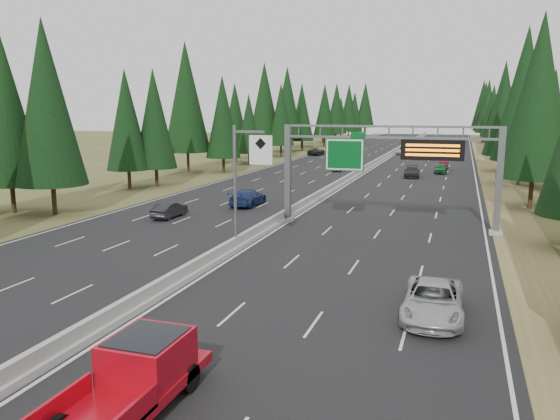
# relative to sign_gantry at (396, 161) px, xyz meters

# --- Properties ---
(road) EXTENTS (32.00, 260.00, 0.08)m
(road) POSITION_rel_sign_gantry_xyz_m (-8.92, 45.12, -5.23)
(road) COLOR black
(road) RESTS_ON ground
(shoulder_right) EXTENTS (3.60, 260.00, 0.06)m
(shoulder_right) POSITION_rel_sign_gantry_xyz_m (8.88, 45.12, -5.24)
(shoulder_right) COLOR olive
(shoulder_right) RESTS_ON ground
(shoulder_left) EXTENTS (3.60, 260.00, 0.06)m
(shoulder_left) POSITION_rel_sign_gantry_xyz_m (-26.72, 45.12, -5.24)
(shoulder_left) COLOR #505226
(shoulder_left) RESTS_ON ground
(median_barrier) EXTENTS (0.70, 260.00, 0.85)m
(median_barrier) POSITION_rel_sign_gantry_xyz_m (-8.92, 45.12, -4.85)
(median_barrier) COLOR #989893
(median_barrier) RESTS_ON road
(sign_gantry) EXTENTS (16.75, 0.98, 7.80)m
(sign_gantry) POSITION_rel_sign_gantry_xyz_m (0.00, 0.00, 0.00)
(sign_gantry) COLOR slate
(sign_gantry) RESTS_ON road
(hov_sign_pole) EXTENTS (2.80, 0.50, 8.00)m
(hov_sign_pole) POSITION_rel_sign_gantry_xyz_m (-8.33, -9.92, -0.54)
(hov_sign_pole) COLOR slate
(hov_sign_pole) RESTS_ON road
(tree_row_right) EXTENTS (11.84, 240.15, 18.99)m
(tree_row_right) POSITION_rel_sign_gantry_xyz_m (12.60, 42.20, 3.99)
(tree_row_right) COLOR black
(tree_row_right) RESTS_ON ground
(tree_row_left) EXTENTS (11.96, 241.64, 18.84)m
(tree_row_left) POSITION_rel_sign_gantry_xyz_m (-30.87, 38.97, 4.04)
(tree_row_left) COLOR black
(tree_row_left) RESTS_ON ground
(silver_minivan) EXTENTS (2.62, 5.53, 1.53)m
(silver_minivan) POSITION_rel_sign_gantry_xyz_m (3.80, -17.98, -4.43)
(silver_minivan) COLOR #B3B3B8
(silver_minivan) RESTS_ON road
(red_pickup) EXTENTS (2.28, 6.40, 2.08)m
(red_pickup) POSITION_rel_sign_gantry_xyz_m (-4.24, -28.36, -4.03)
(red_pickup) COLOR black
(red_pickup) RESTS_ON road
(car_ahead_green) EXTENTS (1.77, 4.14, 1.39)m
(car_ahead_green) POSITION_rel_sign_gantry_xyz_m (1.91, 39.78, -4.49)
(car_ahead_green) COLOR #17652A
(car_ahead_green) RESTS_ON road
(car_ahead_dkred) EXTENTS (1.54, 3.96, 1.29)m
(car_ahead_dkred) POSITION_rel_sign_gantry_xyz_m (2.07, 44.38, -4.55)
(car_ahead_dkred) COLOR #4C0A1A
(car_ahead_dkred) RESTS_ON road
(car_ahead_dkgrey) EXTENTS (2.39, 5.09, 1.44)m
(car_ahead_dkgrey) POSITION_rel_sign_gantry_xyz_m (-1.64, 33.85, -4.47)
(car_ahead_dkgrey) COLOR black
(car_ahead_dkgrey) RESTS_ON road
(car_ahead_white) EXTENTS (2.75, 5.72, 1.57)m
(car_ahead_white) POSITION_rel_sign_gantry_xyz_m (-6.77, 73.19, -4.40)
(car_ahead_white) COLOR silver
(car_ahead_white) RESTS_ON road
(car_ahead_far) EXTENTS (2.07, 4.77, 1.60)m
(car_ahead_far) POSITION_rel_sign_gantry_xyz_m (-6.92, 109.03, -4.39)
(car_ahead_far) COLOR #232326
(car_ahead_far) RESTS_ON road
(car_onc_near) EXTENTS (1.42, 4.02, 1.32)m
(car_onc_near) POSITION_rel_sign_gantry_xyz_m (-18.48, -1.61, -4.53)
(car_onc_near) COLOR black
(car_onc_near) RESTS_ON road
(car_onc_blue) EXTENTS (2.23, 5.42, 1.57)m
(car_onc_blue) POSITION_rel_sign_gantry_xyz_m (-14.41, 5.98, -4.40)
(car_onc_blue) COLOR navy
(car_onc_blue) RESTS_ON road
(car_onc_white) EXTENTS (1.69, 3.99, 1.35)m
(car_onc_white) POSITION_rel_sign_gantry_xyz_m (-12.72, 38.31, -4.52)
(car_onc_white) COLOR #BABABA
(car_onc_white) RESTS_ON road
(car_onc_far) EXTENTS (2.58, 5.37, 1.48)m
(car_onc_far) POSITION_rel_sign_gantry_xyz_m (-23.42, 65.99, -4.45)
(car_onc_far) COLOR black
(car_onc_far) RESTS_ON road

